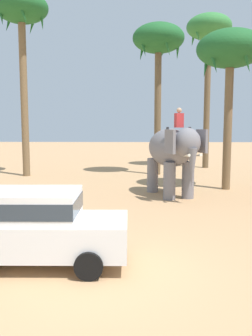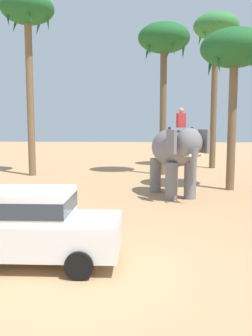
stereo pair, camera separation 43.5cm
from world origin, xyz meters
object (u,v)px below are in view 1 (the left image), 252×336
(car_sedan_foreground, at_px, (35,224))
(palm_tree_far_back, at_px, (209,34))
(palm_tree_behind_elephant, at_px, (21,16))
(palm_tree_left_of_road, at_px, (230,53))
(elephant_with_mahout, at_px, (172,152))
(palm_tree_near_hut, at_px, (158,44))

(car_sedan_foreground, height_order, palm_tree_far_back, palm_tree_far_back)
(palm_tree_behind_elephant, xyz_separation_m, palm_tree_left_of_road, (11.31, -4.41, -3.07))
(palm_tree_behind_elephant, distance_m, palm_tree_left_of_road, 12.52)
(elephant_with_mahout, distance_m, palm_tree_far_back, 13.78)
(palm_tree_near_hut, bearing_deg, car_sedan_foreground, -103.56)
(palm_tree_far_back, bearing_deg, palm_tree_behind_elephant, -158.75)
(elephant_with_mahout, bearing_deg, palm_tree_far_back, 71.77)
(car_sedan_foreground, distance_m, palm_tree_left_of_road, 13.18)
(elephant_with_mahout, height_order, palm_tree_near_hut, palm_tree_near_hut)
(palm_tree_far_back, bearing_deg, palm_tree_left_of_road, -94.58)
(car_sedan_foreground, xyz_separation_m, elephant_with_mahout, (3.89, 8.05, 1.06))
(palm_tree_behind_elephant, height_order, palm_tree_far_back, palm_tree_far_back)
(car_sedan_foreground, height_order, palm_tree_behind_elephant, palm_tree_behind_elephant)
(elephant_with_mahout, distance_m, palm_tree_behind_elephant, 12.97)
(elephant_with_mahout, xyz_separation_m, palm_tree_near_hut, (-0.24, 7.08, 6.17))
(car_sedan_foreground, xyz_separation_m, palm_tree_near_hut, (3.65, 15.12, 7.23))
(palm_tree_near_hut, distance_m, palm_tree_left_of_road, 6.33)
(palm_tree_behind_elephant, bearing_deg, palm_tree_near_hut, 6.10)
(palm_tree_near_hut, relative_size, palm_tree_left_of_road, 1.23)
(elephant_with_mahout, xyz_separation_m, palm_tree_far_back, (3.58, 10.88, 7.66))
(palm_tree_near_hut, relative_size, palm_tree_far_back, 0.85)
(car_sedan_foreground, bearing_deg, palm_tree_behind_elephant, 107.77)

